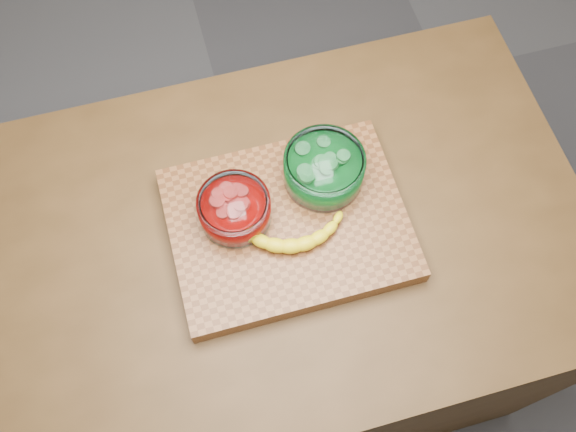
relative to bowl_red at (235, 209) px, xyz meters
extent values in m
plane|color=#58585C|center=(0.09, -0.03, -0.97)|extent=(3.50, 3.50, 0.00)
cube|color=#4B3116|center=(0.09, -0.03, -0.52)|extent=(1.20, 0.80, 0.90)
cube|color=brown|center=(0.09, -0.03, -0.05)|extent=(0.45, 0.35, 0.04)
cylinder|color=white|center=(0.00, 0.00, 0.00)|extent=(0.14, 0.14, 0.06)
cylinder|color=red|center=(0.00, 0.00, -0.01)|extent=(0.11, 0.11, 0.04)
cylinder|color=#FF5550|center=(0.00, 0.00, 0.02)|extent=(0.11, 0.11, 0.02)
cylinder|color=white|center=(0.19, 0.04, 0.00)|extent=(0.16, 0.16, 0.07)
cylinder|color=#108028|center=(0.19, 0.04, -0.01)|extent=(0.13, 0.13, 0.04)
cylinder|color=#5DC76A|center=(0.19, 0.04, 0.02)|extent=(0.13, 0.13, 0.02)
camera|label=1|loc=(-0.04, -0.53, 1.08)|focal=40.00mm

